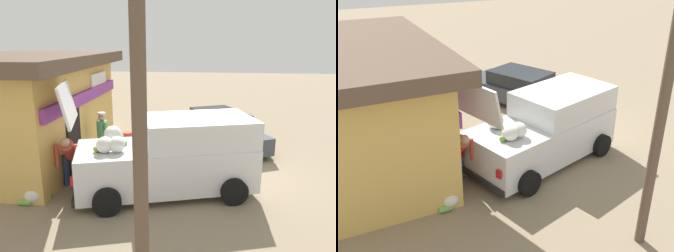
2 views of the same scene
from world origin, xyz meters
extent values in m
plane|color=gray|center=(0.00, 0.00, 0.00)|extent=(60.00, 60.00, 0.00)
cube|color=#E0B259|center=(0.30, 5.98, 1.49)|extent=(6.16, 3.51, 2.99)
cube|color=purple|center=(0.32, 4.20, 2.09)|extent=(5.81, 0.19, 0.36)
cube|color=black|center=(-0.78, 4.22, 1.00)|extent=(0.90, 0.07, 2.00)
cube|color=white|center=(1.66, 4.24, 2.39)|extent=(1.50, 0.08, 0.60)
cube|color=brown|center=(0.30, 5.98, 3.17)|extent=(6.94, 4.30, 0.36)
cube|color=silver|center=(-1.62, 1.50, 0.71)|extent=(3.01, 4.68, 1.06)
cube|color=silver|center=(-1.37, 0.71, 1.58)|extent=(2.46, 3.08, 0.68)
cube|color=black|center=(-1.00, -0.53, 1.54)|extent=(1.51, 0.53, 0.52)
cube|color=silver|center=(-2.28, 3.67, 2.37)|extent=(1.64, 0.73, 0.92)
ellipsoid|color=silver|center=(-1.53, 2.87, 1.45)|extent=(0.52, 0.43, 0.43)
ellipsoid|color=silver|center=(-2.25, 2.55, 1.43)|extent=(0.46, 0.38, 0.38)
ellipsoid|color=silver|center=(-2.32, 2.83, 1.43)|extent=(0.46, 0.38, 0.38)
cylinder|color=#669C2F|center=(-2.26, 2.98, 1.31)|extent=(0.29, 0.27, 0.14)
cylinder|color=#66A73C|center=(-1.61, 2.81, 1.29)|extent=(0.29, 0.23, 0.12)
cylinder|color=#64B643|center=(-1.78, 2.56, 1.29)|extent=(0.23, 0.24, 0.11)
cube|color=black|center=(-2.26, 3.61, 0.26)|extent=(1.68, 0.58, 0.16)
cube|color=red|center=(-2.94, 3.41, 0.76)|extent=(0.15, 0.10, 0.20)
cube|color=red|center=(-1.58, 3.83, 0.76)|extent=(0.15, 0.10, 0.20)
cylinder|color=black|center=(-2.12, -0.20, 0.32)|extent=(0.40, 0.68, 0.64)
cylinder|color=black|center=(-0.25, 0.37, 0.32)|extent=(0.40, 0.68, 0.64)
cylinder|color=black|center=(-2.98, 2.62, 0.32)|extent=(0.40, 0.68, 0.64)
cylinder|color=black|center=(-1.11, 3.19, 0.32)|extent=(0.40, 0.68, 0.64)
cube|color=#383D47|center=(2.56, 0.03, 0.46)|extent=(4.74, 3.44, 0.57)
cube|color=#1E2328|center=(2.56, 0.03, 1.00)|extent=(2.57, 2.27, 0.49)
cylinder|color=black|center=(0.80, 0.22, 0.32)|extent=(0.68, 0.47, 0.65)
cylinder|color=black|center=(1.59, -1.45, 0.32)|extent=(0.68, 0.47, 0.65)
cylinder|color=black|center=(3.53, 1.51, 0.32)|extent=(0.68, 0.47, 0.65)
cylinder|color=black|center=(4.32, -0.16, 0.32)|extent=(0.68, 0.47, 0.65)
cylinder|color=#726047|center=(0.32, 3.82, 0.40)|extent=(0.15, 0.15, 0.80)
cylinder|color=#726047|center=(0.07, 3.59, 0.40)|extent=(0.15, 0.15, 0.80)
cylinder|color=#4C9959|center=(0.19, 3.70, 1.08)|extent=(0.48, 0.48, 0.56)
sphere|color=tan|center=(0.19, 3.70, 1.47)|extent=(0.22, 0.22, 0.22)
cylinder|color=silver|center=(0.19, 3.70, 1.60)|extent=(0.24, 0.24, 0.05)
cylinder|color=#4C9959|center=(0.37, 3.86, 1.09)|extent=(0.09, 0.09, 0.54)
cylinder|color=#4C9959|center=(0.01, 3.54, 1.09)|extent=(0.09, 0.09, 0.54)
cylinder|color=navy|center=(-1.53, 3.83, 0.43)|extent=(0.15, 0.15, 0.87)
cylinder|color=navy|center=(-1.58, 4.16, 0.43)|extent=(0.15, 0.15, 0.87)
cylinder|color=#CC4C3F|center=(-1.77, 3.96, 1.08)|extent=(0.73, 0.45, 0.67)
sphere|color=tan|center=(-2.08, 3.91, 1.37)|extent=(0.23, 0.23, 0.23)
cylinder|color=#CC4C3F|center=(-1.95, 3.68, 1.00)|extent=(0.09, 0.09, 0.58)
cylinder|color=#CC4C3F|center=(-2.03, 4.16, 1.00)|extent=(0.09, 0.09, 0.58)
ellipsoid|color=silver|center=(-2.53, 4.50, 0.21)|extent=(0.72, 0.61, 0.42)
cylinder|color=#70AC47|center=(-2.77, 4.68, 0.08)|extent=(0.16, 0.31, 0.15)
cylinder|color=#6DB645|center=(-2.40, 4.38, 0.06)|extent=(0.18, 0.36, 0.13)
cylinder|color=#51AC2E|center=(-2.31, 4.54, 0.07)|extent=(0.20, 0.34, 0.14)
cylinder|color=#BF3F33|center=(2.42, 3.46, 0.18)|extent=(0.33, 0.33, 0.37)
cylinder|color=brown|center=(-5.42, 1.34, 2.36)|extent=(0.20, 0.20, 4.72)
camera|label=1|loc=(-9.40, 0.50, 3.80)|focal=35.44mm
camera|label=2|loc=(-10.12, 6.62, 5.63)|focal=42.64mm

